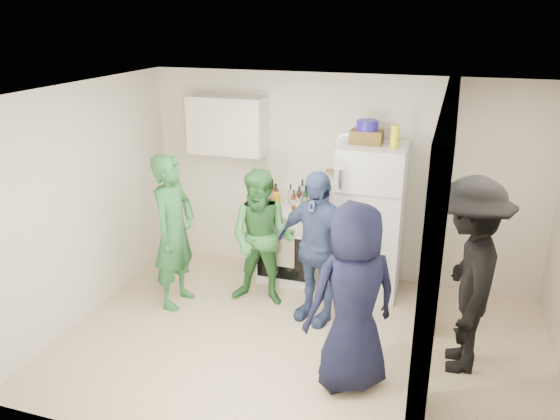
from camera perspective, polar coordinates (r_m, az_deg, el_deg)
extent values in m
plane|color=beige|center=(5.70, 2.29, -13.63)|extent=(4.80, 4.80, 0.00)
plane|color=silver|center=(6.68, 6.39, 3.30)|extent=(4.80, 0.00, 4.80)
plane|color=silver|center=(3.67, -4.79, -11.33)|extent=(4.80, 0.00, 4.80)
plane|color=silver|center=(6.15, -19.60, 0.78)|extent=(0.00, 3.40, 3.40)
plane|color=white|center=(4.79, 2.70, 12.14)|extent=(4.80, 4.80, 0.00)
cube|color=silver|center=(5.99, 16.49, 0.61)|extent=(0.12, 1.20, 2.50)
cube|color=silver|center=(3.97, 15.21, -9.45)|extent=(0.12, 1.20, 2.50)
cube|color=silver|center=(4.66, 17.21, 8.56)|extent=(0.12, 1.00, 0.40)
cube|color=white|center=(6.76, 1.22, -3.48)|extent=(0.77, 0.64, 0.92)
cube|color=silver|center=(6.77, -5.54, 8.80)|extent=(0.95, 0.34, 0.70)
cube|color=silver|center=(6.39, 9.39, -1.06)|extent=(0.73, 0.71, 1.78)
cube|color=brown|center=(6.18, 9.04, 7.57)|extent=(0.35, 0.25, 0.15)
cylinder|color=#21169A|center=(6.15, 9.11, 8.75)|extent=(0.24, 0.24, 0.11)
cylinder|color=yellow|center=(5.98, 11.88, 7.48)|extent=(0.09, 0.09, 0.25)
cylinder|color=white|center=(6.54, 6.93, 7.00)|extent=(0.22, 0.02, 0.22)
cube|color=olive|center=(6.60, 6.33, 4.02)|extent=(0.35, 0.08, 0.03)
cylinder|color=gold|center=(6.39, -0.34, 0.72)|extent=(0.09, 0.09, 0.25)
cylinder|color=#AB1C0B|center=(6.34, 2.64, -0.09)|extent=(0.09, 0.09, 0.12)
imported|color=#2E733D|center=(6.12, -11.02, -2.25)|extent=(0.46, 0.66, 1.75)
imported|color=#3C883D|center=(6.06, -1.85, -3.01)|extent=(0.79, 0.63, 1.57)
imported|color=#39567D|center=(5.73, 3.76, -3.94)|extent=(1.06, 0.72, 1.67)
imported|color=black|center=(4.75, 7.64, -9.15)|extent=(1.00, 0.93, 1.71)
imported|color=black|center=(5.20, 18.93, -6.58)|extent=(0.73, 1.22, 1.85)
cylinder|color=brown|center=(6.73, -0.82, 1.99)|extent=(0.08, 0.08, 0.31)
cylinder|color=#1E5C35|center=(6.53, -0.48, 1.32)|extent=(0.06, 0.06, 0.28)
cylinder|color=#B5BDC4|center=(6.70, 1.10, 1.67)|extent=(0.06, 0.06, 0.26)
cylinder|color=#652911|center=(6.51, 1.49, 1.05)|extent=(0.07, 0.07, 0.24)
cylinder|color=#ACB5BE|center=(6.67, 2.34, 1.88)|extent=(0.07, 0.07, 0.32)
cylinder|color=#153B18|center=(6.52, 2.69, 1.30)|extent=(0.06, 0.06, 0.29)
cylinder|color=olive|center=(6.59, 3.75, 1.48)|extent=(0.07, 0.07, 0.29)
cylinder|color=silver|center=(6.52, -1.62, 1.39)|extent=(0.08, 0.08, 0.31)
cylinder|color=#4D270D|center=(6.64, 2.02, 1.46)|extent=(0.07, 0.07, 0.25)
cylinder|color=#226326|center=(6.39, 3.55, 0.91)|extent=(0.06, 0.06, 0.30)
cylinder|color=brown|center=(6.65, -0.45, 1.64)|extent=(0.08, 0.08, 0.28)
cylinder|color=gray|center=(6.41, 1.98, 0.76)|extent=(0.08, 0.08, 0.25)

